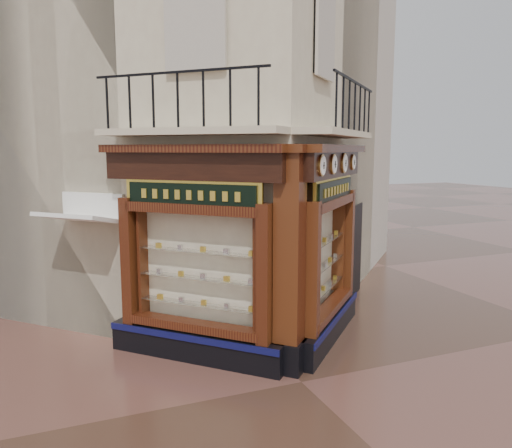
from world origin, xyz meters
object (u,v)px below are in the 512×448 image
corner_pilaster (290,263)px  awning (84,345)px  clock_a (322,165)px  clock_b (333,164)px  signboard_left (191,195)px  signboard_right (334,190)px  clock_c (344,163)px  clock_d (353,162)px

corner_pilaster → awning: size_ratio=2.64×
clock_a → awning: clock_a is taller
corner_pilaster → clock_b: (1.15, 0.55, 1.67)m
signboard_left → signboard_right: 2.92m
clock_c → clock_d: bearing=-0.0°
clock_c → clock_d: clock_c is taller
clock_a → clock_b: bearing=0.0°
clock_c → awning: clock_c is taller
corner_pilaster → clock_b: bearing=-19.5°
clock_a → clock_c: bearing=0.0°
clock_b → signboard_left: bearing=125.0°
clock_b → clock_d: size_ratio=1.12×
clock_a → signboard_left: 2.35m
clock_b → clock_c: size_ratio=0.93×
corner_pilaster → clock_b: 2.11m
clock_c → awning: size_ratio=0.27×
awning → clock_a: bearing=-168.9°
clock_d → signboard_left: (-3.82, -0.74, -0.52)m
clock_a → clock_d: (1.77, 1.77, 0.00)m
clock_a → awning: size_ratio=0.25×
clock_b → signboard_right: (0.31, 0.46, -0.52)m
corner_pilaster → signboard_left: size_ratio=2.01×
clock_c → signboard_left: (-3.23, -0.15, -0.52)m
signboard_left → signboard_right: (2.92, 0.00, 0.00)m
clock_d → awning: (-5.67, 0.85, -3.62)m
clock_a → clock_d: bearing=0.0°
clock_d → clock_b: bearing=180.0°
awning → signboard_left: bearing=-175.7°
clock_a → clock_d: 2.51m
awning → signboard_left: size_ratio=0.76×
clock_d → clock_c: bearing=180.0°
clock_a → signboard_right: size_ratio=0.20×
clock_a → signboard_right: bearing=4.7°
clock_b → clock_c: bearing=0.0°
clock_c → corner_pilaster: bearing=168.4°
clock_b → signboard_left: clock_b is taller
clock_b → signboard_left: 2.71m
clock_b → clock_d: (1.21, 1.21, 0.00)m
clock_c → clock_d: size_ratio=1.20×
corner_pilaster → clock_a: 1.77m
corner_pilaster → signboard_right: 2.12m
corner_pilaster → clock_a: (0.59, -0.02, 1.67)m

